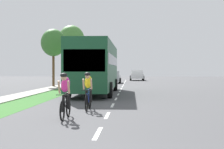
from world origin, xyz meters
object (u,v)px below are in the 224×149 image
street_tree_near (53,43)px  street_tree_far (71,40)px  sedan_silver (113,77)px  cyclist_lead (65,95)px  pickup_white (137,75)px  cyclist_trailing (88,91)px  bus_dark_green (96,66)px

street_tree_near → street_tree_far: (-0.27, 11.60, 1.34)m
sedan_silver → street_tree_near: street_tree_near is taller
cyclist_lead → street_tree_near: (-5.47, 21.68, 3.53)m
cyclist_lead → sedan_silver: cyclist_lead is taller
pickup_white → cyclist_trailing: bearing=-93.9°
cyclist_lead → street_tree_near: size_ratio=0.30×
sedan_silver → street_tree_far: size_ratio=0.56×
cyclist_trailing → street_tree_near: street_tree_near is taller
cyclist_trailing → sedan_silver: size_ratio=0.40×
street_tree_far → bus_dark_green: bearing=-75.4°
cyclist_lead → cyclist_trailing: (0.46, 2.51, 0.00)m
sedan_silver → street_tree_near: size_ratio=0.75×
bus_dark_green → sedan_silver: bearing=89.4°
street_tree_far → pickup_white: bearing=44.5°
street_tree_near → street_tree_far: street_tree_far is taller
bus_dark_green → street_tree_near: 11.00m
bus_dark_green → pickup_white: size_ratio=2.27×
cyclist_trailing → street_tree_far: bearing=101.4°
cyclist_lead → street_tree_near: street_tree_near is taller
street_tree_near → pickup_white: bearing=67.1°
sedan_silver → street_tree_near: 11.37m
bus_dark_green → street_tree_far: 22.02m
bus_dark_green → street_tree_near: street_tree_near is taller
bus_dark_green → street_tree_far: street_tree_far is taller
street_tree_near → bus_dark_green: bearing=-61.0°
cyclist_lead → cyclist_trailing: 2.55m
cyclist_lead → sedan_silver: (-0.07, 31.02, -0.04)m
street_tree_far → cyclist_trailing: bearing=-78.6°
bus_dark_green → pickup_white: 29.95m
cyclist_lead → street_tree_far: (-5.74, 33.28, 4.87)m
pickup_white → cyclist_lead: bearing=-94.3°
cyclist_trailing → street_tree_far: street_tree_far is taller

